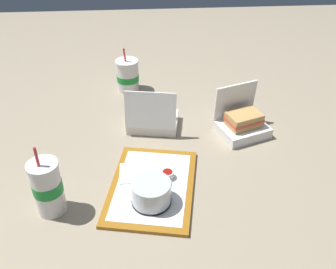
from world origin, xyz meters
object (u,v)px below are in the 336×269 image
Objects in this scene: soda_cup_left at (48,187)px; food_tray at (152,186)px; plastic_fork at (170,178)px; clamshell_hotdog_back at (153,118)px; ketchup_cup at (167,174)px; soda_cup_back at (128,75)px; clamshell_sandwich_front at (242,123)px; cake_container at (151,193)px.

food_tray is at bearing 103.22° from soda_cup_left.
clamshell_hotdog_back is (-0.32, -0.04, 0.03)m from plastic_fork.
ketchup_cup reaches higher than plastic_fork.
soda_cup_back is at bearing -162.76° from clamshell_hotdog_back.
clamshell_hotdog_back reaches higher than ketchup_cup.
ketchup_cup is 0.37m from soda_cup_left.
ketchup_cup is at bearing -50.61° from clamshell_sandwich_front.
soda_cup_left reaches higher than ketchup_cup.
soda_cup_left is (0.10, -0.35, 0.06)m from ketchup_cup.
cake_container is 0.59× the size of soda_cup_back.
food_tray is at bearing 7.02° from soda_cup_back.
plastic_fork is at bearing 146.40° from cake_container.
cake_container is 0.50m from clamshell_sandwich_front.
cake_container is at bearing 6.00° from soda_cup_back.
ketchup_cup is 0.31m from clamshell_hotdog_back.
clamshell_sandwich_front is 1.05× the size of soda_cup_back.
soda_cup_left is at bearing -76.78° from food_tray.
ketchup_cup is 0.19× the size of clamshell_sandwich_front.
soda_cup_back is (-0.63, -0.13, 0.04)m from ketchup_cup.
cake_container is 0.74m from soda_cup_back.
ketchup_cup is 0.19× the size of clamshell_hotdog_back.
clamshell_sandwich_front is 0.90× the size of soda_cup_left.
soda_cup_left reaches higher than plastic_fork.
plastic_fork reaches higher than food_tray.
soda_cup_back is at bearing -174.00° from cake_container.
soda_cup_left is at bearing -37.41° from clamshell_hotdog_back.
clamshell_sandwich_front reaches higher than plastic_fork.
soda_cup_left is at bearing -63.91° from plastic_fork.
plastic_fork is at bearing 7.73° from clamshell_hotdog_back.
soda_cup_back reaches higher than cake_container.
soda_cup_back reaches higher than plastic_fork.
clamshell_hotdog_back is at bearing 17.24° from soda_cup_back.
soda_cup_back is (-0.64, -0.14, 0.05)m from plastic_fork.
plastic_fork is at bearing 104.84° from soda_cup_left.
cake_container reaches higher than ketchup_cup.
soda_cup_back is (-0.38, -0.43, 0.03)m from clamshell_sandwich_front.
clamshell_hotdog_back is 0.33m from soda_cup_back.
clamshell_hotdog_back is at bearing -173.75° from ketchup_cup.
soda_cup_left is at bearing -73.88° from ketchup_cup.
clamshell_hotdog_back is at bearing 177.09° from food_tray.
soda_cup_back reaches higher than clamshell_sandwich_front.
soda_cup_back is (-0.73, -0.08, 0.02)m from cake_container.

